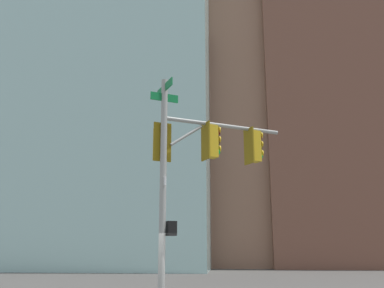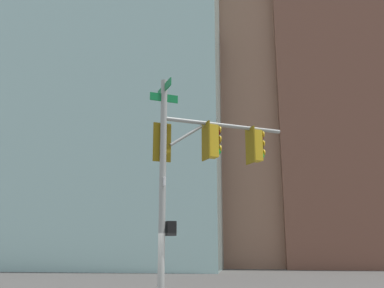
% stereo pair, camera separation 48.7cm
% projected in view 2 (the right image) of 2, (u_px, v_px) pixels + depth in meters
% --- Properties ---
extents(signal_pole_assembly, '(2.57, 3.90, 7.00)m').
position_uv_depth(signal_pole_assembly, '(196.00, 159.00, 12.27)').
color(signal_pole_assembly, gray).
rests_on(signal_pole_assembly, ground_plane).
extents(building_brick_nearside, '(24.50, 18.06, 38.46)m').
position_uv_depth(building_brick_nearside, '(344.00, 104.00, 51.37)').
color(building_brick_nearside, brown).
rests_on(building_brick_nearside, ground_plane).
extents(building_brick_midblock, '(23.72, 17.96, 31.97)m').
position_uv_depth(building_brick_midblock, '(274.00, 133.00, 52.28)').
color(building_brick_midblock, '#845B47').
rests_on(building_brick_midblock, ground_plane).
extents(building_glass_tower, '(31.91, 30.40, 67.44)m').
position_uv_depth(building_glass_tower, '(113.00, 10.00, 56.79)').
color(building_glass_tower, '#9EC6C1').
rests_on(building_glass_tower, ground_plane).
extents(building_brick_farside, '(17.45, 19.72, 32.13)m').
position_uv_depth(building_brick_farside, '(93.00, 148.00, 60.84)').
color(building_brick_farside, '#845B47').
rests_on(building_brick_farside, ground_plane).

